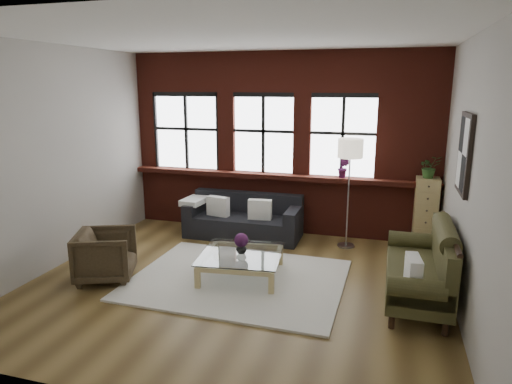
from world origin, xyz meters
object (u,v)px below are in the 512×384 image
(dark_sofa, at_px, (243,217))
(floor_lamp, at_px, (349,190))
(coffee_table, at_px, (242,266))
(drawer_chest, at_px, (425,213))
(armchair, at_px, (106,255))
(vintage_settee, at_px, (418,263))
(vase, at_px, (241,248))

(dark_sofa, relative_size, floor_lamp, 1.03)
(dark_sofa, bearing_deg, coffee_table, -72.87)
(coffee_table, relative_size, floor_lamp, 0.56)
(drawer_chest, height_order, floor_lamp, floor_lamp)
(coffee_table, height_order, drawer_chest, drawer_chest)
(armchair, distance_m, floor_lamp, 3.85)
(armchair, xyz_separation_m, drawer_chest, (4.29, 2.56, 0.24))
(vintage_settee, height_order, floor_lamp, floor_lamp)
(armchair, bearing_deg, drawer_chest, -81.40)
(vase, bearing_deg, armchair, -162.14)
(armchair, distance_m, coffee_table, 1.88)
(coffee_table, distance_m, drawer_chest, 3.22)
(floor_lamp, bearing_deg, armchair, -143.64)
(vase, relative_size, floor_lamp, 0.08)
(vintage_settee, relative_size, vase, 12.11)
(armchair, relative_size, floor_lamp, 0.39)
(armchair, relative_size, drawer_chest, 0.65)
(floor_lamp, bearing_deg, vintage_settee, -59.31)
(dark_sofa, relative_size, armchair, 2.64)
(coffee_table, xyz_separation_m, floor_lamp, (1.28, 1.68, 0.80))
(vase, bearing_deg, coffee_table, 0.00)
(dark_sofa, distance_m, vintage_settee, 3.30)
(dark_sofa, bearing_deg, armchair, -119.25)
(coffee_table, bearing_deg, floor_lamp, 52.66)
(vase, height_order, drawer_chest, drawer_chest)
(coffee_table, bearing_deg, dark_sofa, 107.13)
(drawer_chest, bearing_deg, vintage_settee, -95.86)
(dark_sofa, distance_m, coffee_table, 1.77)
(dark_sofa, bearing_deg, floor_lamp, 0.06)
(drawer_chest, bearing_deg, dark_sofa, -174.25)
(armchair, relative_size, coffee_table, 0.69)
(drawer_chest, bearing_deg, coffee_table, -141.66)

